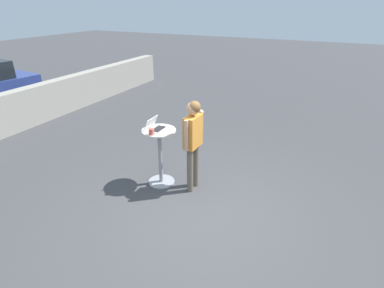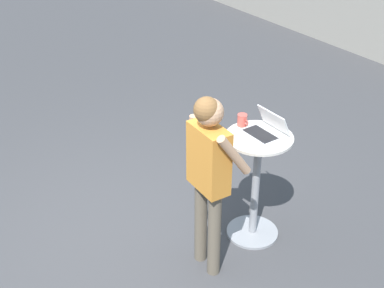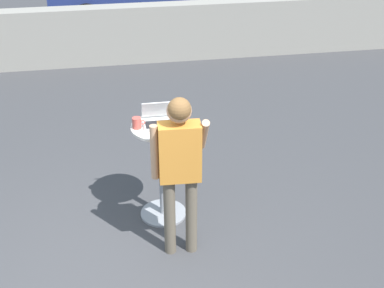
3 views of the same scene
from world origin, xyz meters
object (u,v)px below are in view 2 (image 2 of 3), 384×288
cafe_table (256,181)px  laptop (265,129)px  coffee_mug (242,120)px  standing_person (208,166)px

cafe_table → laptop: size_ratio=3.16×
coffee_mug → standing_person: (0.32, -0.61, -0.09)m
coffee_mug → standing_person: 0.69m
laptop → coffee_mug: size_ratio=2.64×
laptop → standing_person: bearing=-82.0°
cafe_table → standing_person: (0.09, -0.61, 0.43)m
laptop → standing_person: 0.68m
cafe_table → coffee_mug: bearing=-179.7°
laptop → coffee_mug: 0.24m
cafe_table → standing_person: bearing=-81.2°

